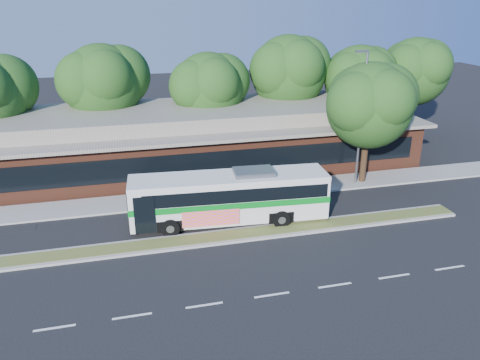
# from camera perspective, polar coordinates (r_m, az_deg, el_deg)

# --- Properties ---
(ground) EXTENTS (120.00, 120.00, 0.00)m
(ground) POSITION_cam_1_polar(r_m,az_deg,el_deg) (25.22, 0.41, -7.45)
(ground) COLOR black
(ground) RESTS_ON ground
(median_strip) EXTENTS (26.00, 1.10, 0.15)m
(median_strip) POSITION_cam_1_polar(r_m,az_deg,el_deg) (25.69, 0.07, -6.68)
(median_strip) COLOR #475524
(median_strip) RESTS_ON ground
(sidewalk) EXTENTS (44.00, 2.60, 0.12)m
(sidewalk) POSITION_cam_1_polar(r_m,az_deg,el_deg) (30.80, -2.57, -1.75)
(sidewalk) COLOR gray
(sidewalk) RESTS_ON ground
(plaza_building) EXTENTS (33.20, 11.20, 4.45)m
(plaza_building) POSITION_cam_1_polar(r_m,az_deg,el_deg) (36.22, -4.75, 5.27)
(plaza_building) COLOR #5C2C1D
(plaza_building) RESTS_ON ground
(lamp_post) EXTENTS (0.93, 0.18, 9.07)m
(lamp_post) POSITION_cam_1_polar(r_m,az_deg,el_deg) (32.10, 14.55, 7.66)
(lamp_post) COLOR slate
(lamp_post) RESTS_ON ground
(tree_bg_b) EXTENTS (6.69, 6.00, 9.00)m
(tree_bg_b) POSITION_cam_1_polar(r_m,az_deg,el_deg) (38.00, -15.78, 11.53)
(tree_bg_b) COLOR black
(tree_bg_b) RESTS_ON ground
(tree_bg_c) EXTENTS (6.24, 5.60, 8.26)m
(tree_bg_c) POSITION_cam_1_polar(r_m,az_deg,el_deg) (37.73, -3.33, 11.37)
(tree_bg_c) COLOR black
(tree_bg_c) RESTS_ON ground
(tree_bg_d) EXTENTS (6.91, 6.20, 9.37)m
(tree_bg_d) POSITION_cam_1_polar(r_m,az_deg,el_deg) (40.45, 6.47, 13.14)
(tree_bg_d) COLOR black
(tree_bg_d) RESTS_ON ground
(tree_bg_e) EXTENTS (6.47, 5.80, 8.50)m
(tree_bg_e) POSITION_cam_1_polar(r_m,az_deg,el_deg) (42.10, 14.73, 11.98)
(tree_bg_e) COLOR black
(tree_bg_e) RESTS_ON ground
(tree_bg_f) EXTENTS (6.69, 6.00, 8.92)m
(tree_bg_f) POSITION_cam_1_polar(r_m,az_deg,el_deg) (46.04, 20.93, 12.46)
(tree_bg_f) COLOR black
(tree_bg_f) RESTS_ON ground
(transit_bus) EXTENTS (11.32, 3.22, 3.14)m
(transit_bus) POSITION_cam_1_polar(r_m,az_deg,el_deg) (26.51, -1.21, -1.75)
(transit_bus) COLOR silver
(transit_bus) RESTS_ON ground
(sidewalk_tree) EXTENTS (6.38, 5.72, 8.33)m
(sidewalk_tree) POSITION_cam_1_polar(r_m,az_deg,el_deg) (32.74, 16.05, 9.04)
(sidewalk_tree) COLOR black
(sidewalk_tree) RESTS_ON ground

